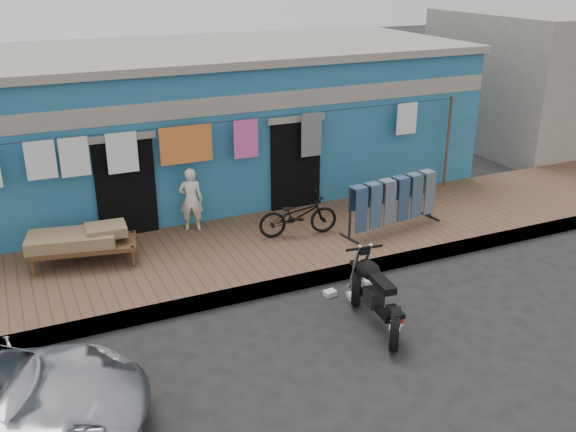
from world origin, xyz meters
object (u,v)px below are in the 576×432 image
(charpoy, at_px, (84,247))
(jeans_rack, at_px, (393,203))
(seated_person, at_px, (191,200))
(motorcycle, at_px, (376,292))
(bicycle, at_px, (298,211))

(charpoy, relative_size, jeans_rack, 0.89)
(seated_person, relative_size, motorcycle, 0.72)
(seated_person, height_order, jeans_rack, seated_person)
(motorcycle, xyz_separation_m, jeans_rack, (1.97, 2.58, 0.23))
(motorcycle, relative_size, charpoy, 0.88)
(jeans_rack, bearing_deg, motorcycle, -127.34)
(motorcycle, bearing_deg, jeans_rack, 59.56)
(bicycle, height_order, motorcycle, bicycle)
(bicycle, distance_m, jeans_rack, 1.86)
(seated_person, bearing_deg, bicycle, 167.05)
(bicycle, relative_size, jeans_rack, 0.68)
(bicycle, bearing_deg, charpoy, 93.02)
(charpoy, bearing_deg, bicycle, -6.12)
(charpoy, bearing_deg, jeans_rack, -8.74)
(seated_person, bearing_deg, motorcycle, 129.69)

